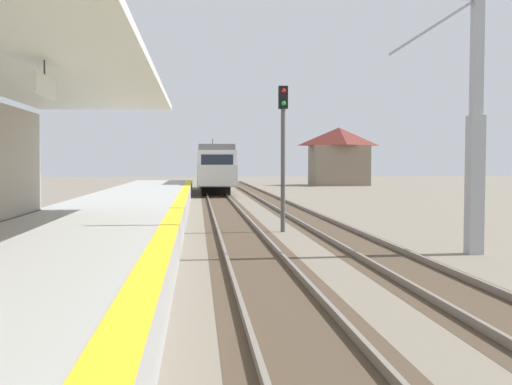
# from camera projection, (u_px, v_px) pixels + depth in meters

# --- Properties ---
(station_platform) EXTENTS (5.00, 80.00, 0.91)m
(station_platform) POSITION_uv_depth(u_px,v_px,m) (83.00, 241.00, 15.68)
(station_platform) COLOR #A8A8A3
(station_platform) RESTS_ON ground
(track_pair_nearest_platform) EXTENTS (2.34, 120.00, 0.16)m
(track_pair_nearest_platform) POSITION_uv_depth(u_px,v_px,m) (241.00, 236.00, 20.10)
(track_pair_nearest_platform) COLOR #4C3D2D
(track_pair_nearest_platform) RESTS_ON ground
(track_pair_middle) EXTENTS (2.34, 120.00, 0.16)m
(track_pair_middle) POSITION_uv_depth(u_px,v_px,m) (342.00, 235.00, 20.43)
(track_pair_middle) COLOR #4C3D2D
(track_pair_middle) RESTS_ON ground
(approaching_train) EXTENTS (2.93, 19.60, 4.76)m
(approaching_train) POSITION_uv_depth(u_px,v_px,m) (214.00, 166.00, 52.54)
(approaching_train) COLOR silver
(approaching_train) RESTS_ON ground
(rail_signal_post) EXTENTS (0.32, 0.34, 5.20)m
(rail_signal_post) POSITION_uv_depth(u_px,v_px,m) (283.00, 143.00, 21.58)
(rail_signal_post) COLOR #4C4C4C
(rail_signal_post) RESTS_ON ground
(catenary_pylon_far_side) EXTENTS (5.00, 0.40, 7.50)m
(catenary_pylon_far_side) POSITION_uv_depth(u_px,v_px,m) (465.00, 121.00, 16.25)
(catenary_pylon_far_side) COLOR #9EA3A8
(catenary_pylon_far_side) RESTS_ON ground
(distant_trackside_house) EXTENTS (6.60, 5.28, 6.40)m
(distant_trackside_house) POSITION_uv_depth(u_px,v_px,m) (339.00, 155.00, 67.13)
(distant_trackside_house) COLOR #7F705B
(distant_trackside_house) RESTS_ON ground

